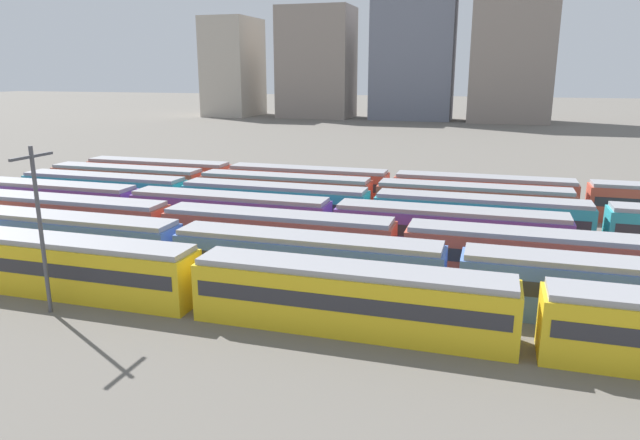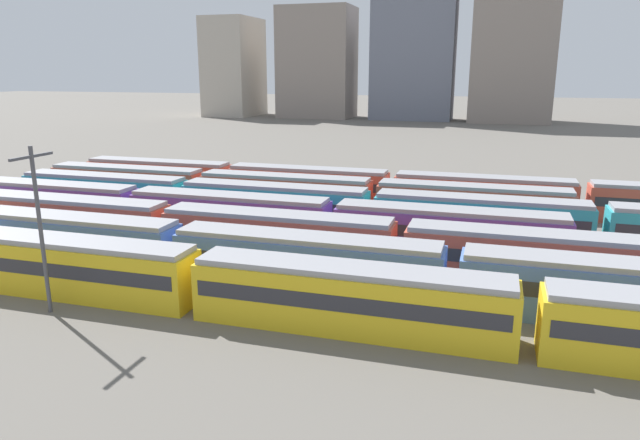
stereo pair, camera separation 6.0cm
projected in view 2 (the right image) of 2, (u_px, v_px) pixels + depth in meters
ground_plane at (162, 230)px, 53.18m from camera, size 600.00×600.00×0.00m
train_track_0 at (350, 298)px, 32.21m from camera, size 55.80×3.06×3.75m
train_track_1 at (306, 262)px, 38.23m from camera, size 55.80×3.06×3.75m
train_track_2 at (277, 236)px, 44.18m from camera, size 55.80×3.06×3.75m
train_track_3 at (229, 215)px, 50.80m from camera, size 55.80×3.06×3.75m
train_track_4 at (600, 226)px, 47.09m from camera, size 112.50×3.06×3.75m
train_track_5 at (285, 192)px, 60.06m from camera, size 55.80×3.06×3.75m
train_track_6 at (483, 194)px, 59.38m from camera, size 93.60×3.06×3.75m
catenary_pole_0 at (40, 223)px, 33.70m from camera, size 0.24×3.20×10.05m
distant_building_0 at (234, 67)px, 185.15m from camera, size 14.14×20.62×30.28m
distant_building_1 at (317, 63)px, 177.05m from camera, size 21.87×15.98×32.80m
distant_building_2 at (415, 27)px, 166.38m from camera, size 23.53×12.95×52.72m
distant_building_3 at (514, 42)px, 159.81m from camera, size 21.90×18.94×43.77m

